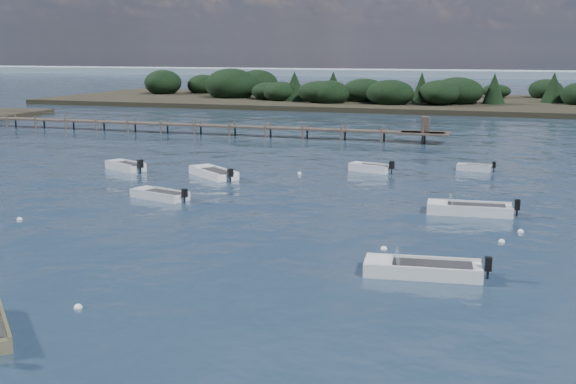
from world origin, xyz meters
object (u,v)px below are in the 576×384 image
(jetty, at_px, (197,125))
(dinghy_mid_grey, at_px, (160,196))
(tender_far_grey_b, at_px, (474,169))
(dinghy_extra_a, at_px, (213,174))
(dinghy_mid_white_b, at_px, (469,211))
(tender_far_grey, at_px, (126,168))
(dinghy_mid_white_a, at_px, (422,271))
(tender_far_white, at_px, (370,169))

(jetty, bearing_deg, dinghy_mid_grey, -68.62)
(tender_far_grey_b, bearing_deg, dinghy_extra_a, -154.19)
(dinghy_extra_a, bearing_deg, dinghy_mid_white_b, -19.43)
(tender_far_grey, height_order, dinghy_mid_white_a, tender_far_grey)
(tender_far_grey, xyz_separation_m, dinghy_mid_white_b, (27.38, -7.50, -0.01))
(jetty, bearing_deg, dinghy_mid_white_a, -54.74)
(dinghy_mid_grey, height_order, jetty, jetty)
(dinghy_mid_white_a, distance_m, jetty, 54.83)
(dinghy_mid_white_a, bearing_deg, tender_far_grey, 142.61)
(tender_far_grey, xyz_separation_m, tender_far_grey_b, (26.57, 8.36, -0.04))
(dinghy_extra_a, bearing_deg, tender_far_grey, 175.35)
(tender_far_grey, relative_size, dinghy_mid_white_b, 0.77)
(jetty, bearing_deg, tender_far_grey, -77.92)
(dinghy_mid_grey, distance_m, dinghy_mid_white_a, 21.41)
(tender_far_grey_b, relative_size, dinghy_mid_white_a, 0.56)
(dinghy_extra_a, height_order, jetty, jetty)
(tender_far_grey_b, bearing_deg, tender_far_grey, -162.53)
(tender_far_grey_b, relative_size, jetty, 0.05)
(dinghy_mid_white_b, bearing_deg, tender_far_white, 123.78)
(dinghy_extra_a, bearing_deg, tender_far_white, 28.86)
(dinghy_extra_a, bearing_deg, tender_far_grey_b, 25.81)
(tender_far_grey_b, height_order, dinghy_mid_white_b, dinghy_mid_white_b)
(dinghy_mid_white_b, bearing_deg, jetty, 135.48)
(dinghy_mid_white_b, distance_m, jetty, 45.79)
(dinghy_mid_grey, xyz_separation_m, jetty, (-13.24, 33.83, 0.84))
(dinghy_mid_grey, bearing_deg, dinghy_mid_white_a, -30.73)
(tender_far_white, relative_size, jetty, 0.06)
(dinghy_extra_a, relative_size, tender_far_white, 1.32)
(dinghy_extra_a, height_order, tender_far_grey_b, dinghy_extra_a)
(dinghy_mid_grey, bearing_deg, tender_far_grey_b, 43.41)
(tender_far_grey, xyz_separation_m, tender_far_white, (18.79, 5.34, -0.01))
(tender_far_grey_b, distance_m, dinghy_mid_white_b, 15.89)
(dinghy_mid_white_b, height_order, tender_far_white, dinghy_mid_white_b)
(dinghy_mid_white_b, bearing_deg, tender_far_grey, 164.68)
(dinghy_mid_white_a, bearing_deg, dinghy_mid_white_b, 85.50)
(tender_far_grey, xyz_separation_m, jetty, (-5.26, 24.60, 0.80))
(tender_far_grey_b, xyz_separation_m, jetty, (-31.83, 16.24, 0.84))
(dinghy_extra_a, height_order, dinghy_mid_white_a, dinghy_mid_white_a)
(dinghy_extra_a, distance_m, tender_far_grey, 7.97)
(tender_far_grey, bearing_deg, jetty, 102.08)
(dinghy_mid_grey, bearing_deg, dinghy_extra_a, 90.27)
(dinghy_mid_white_a, xyz_separation_m, jetty, (-31.65, 44.77, 0.82))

